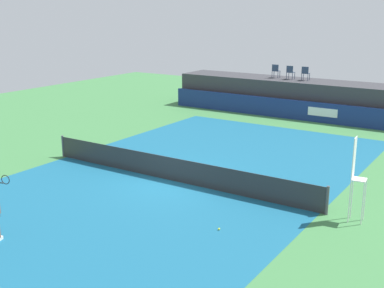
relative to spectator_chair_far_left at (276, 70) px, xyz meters
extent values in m
plane|color=#3D7A42|center=(2.52, -12.38, -2.69)|extent=(48.00, 48.00, 0.00)
cube|color=#16597A|center=(2.52, -15.38, -2.69)|extent=(12.00, 22.00, 0.00)
cube|color=navy|center=(2.52, -1.88, -2.09)|extent=(18.00, 0.20, 1.20)
cube|color=white|center=(3.98, -1.99, -2.03)|extent=(1.80, 0.02, 0.50)
cube|color=#38383D|center=(2.52, -0.08, -1.59)|extent=(18.00, 2.80, 2.20)
cylinder|color=#2D3D56|center=(0.18, 0.29, -0.27)|extent=(0.04, 0.04, 0.44)
cylinder|color=#2D3D56|center=(-0.23, 0.26, -0.27)|extent=(0.04, 0.04, 0.44)
cylinder|color=#2D3D56|center=(0.21, -0.11, -0.27)|extent=(0.04, 0.04, 0.44)
cylinder|color=#2D3D56|center=(-0.19, -0.14, -0.27)|extent=(0.04, 0.04, 0.44)
cube|color=#2D3D56|center=(-0.01, 0.07, -0.04)|extent=(0.48, 0.48, 0.03)
cube|color=#2D3D56|center=(0.01, -0.13, 0.19)|extent=(0.44, 0.06, 0.42)
cylinder|color=#2D3D56|center=(1.30, 0.08, -0.27)|extent=(0.04, 0.04, 0.44)
cylinder|color=#2D3D56|center=(0.90, 0.08, -0.27)|extent=(0.04, 0.04, 0.44)
cylinder|color=#2D3D56|center=(1.31, -0.32, -0.27)|extent=(0.04, 0.04, 0.44)
cylinder|color=#2D3D56|center=(0.90, -0.33, -0.27)|extent=(0.04, 0.04, 0.44)
cube|color=#2D3D56|center=(1.10, -0.12, -0.04)|extent=(0.45, 0.45, 0.03)
cube|color=#2D3D56|center=(1.10, -0.33, 0.19)|extent=(0.44, 0.03, 0.42)
cylinder|color=#2D3D56|center=(2.28, 0.13, -0.27)|extent=(0.04, 0.04, 0.44)
cylinder|color=#2D3D56|center=(1.88, 0.10, -0.27)|extent=(0.04, 0.04, 0.44)
cylinder|color=#2D3D56|center=(2.32, -0.27, -0.27)|extent=(0.04, 0.04, 0.44)
cylinder|color=#2D3D56|center=(1.92, -0.30, -0.27)|extent=(0.04, 0.04, 0.44)
cube|color=#2D3D56|center=(2.10, -0.08, -0.04)|extent=(0.48, 0.48, 0.03)
cube|color=#2D3D56|center=(2.12, -0.29, 0.19)|extent=(0.44, 0.06, 0.42)
cylinder|color=white|center=(9.90, -15.56, -1.99)|extent=(0.04, 0.04, 1.40)
cylinder|color=white|center=(9.86, -15.16, -1.99)|extent=(0.04, 0.04, 1.40)
cylinder|color=white|center=(9.49, -15.60, -1.99)|extent=(0.04, 0.04, 1.40)
cylinder|color=white|center=(9.45, -15.20, -1.99)|extent=(0.04, 0.04, 1.40)
cube|color=white|center=(9.68, -15.38, -1.28)|extent=(0.48, 0.48, 0.03)
cube|color=white|center=(9.47, -15.40, -0.60)|extent=(0.07, 0.44, 1.33)
cube|color=#2D2D2D|center=(2.52, -15.38, -2.22)|extent=(12.40, 0.02, 0.95)
cylinder|color=#4C4C51|center=(-3.68, -15.38, -2.19)|extent=(0.10, 0.10, 1.00)
cylinder|color=#4C4C51|center=(8.72, -15.38, -2.19)|extent=(0.10, 0.10, 1.00)
torus|color=black|center=(0.66, -21.66, -1.16)|extent=(0.30, 0.10, 0.30)
sphere|color=#D8EA33|center=(6.34, -18.37, -2.66)|extent=(0.07, 0.07, 0.07)
camera|label=1|loc=(13.35, -30.66, 3.88)|focal=46.65mm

